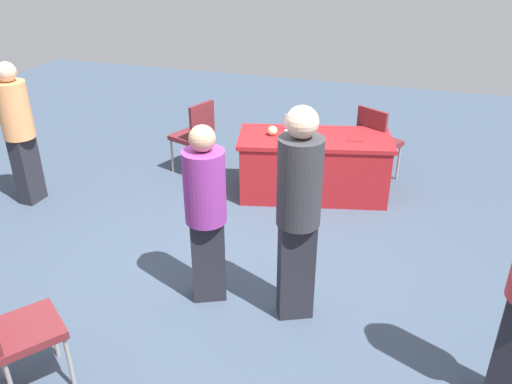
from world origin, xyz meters
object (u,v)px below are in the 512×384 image
object	(u,v)px
chair_by_pillar	(13,326)
yarn_ball	(272,131)
table_foreground	(314,166)
person_presenter	(299,207)
chair_tucked_left	(376,139)
chair_near_front	(195,132)
scissors_red	(355,141)
person_attendee_standing	(18,127)
laptop_silver	(299,129)
person_organiser	(206,208)

from	to	relation	value
chair_by_pillar	yarn_ball	xyz separation A→B (m)	(-0.79, -3.45, 0.23)
table_foreground	person_presenter	size ratio (longest dim) A/B	1.05
chair_tucked_left	table_foreground	bearing A→B (deg)	-106.39
chair_near_front	scissors_red	xyz separation A→B (m)	(-2.04, 0.16, 0.19)
scissors_red	person_attendee_standing	bearing A→B (deg)	14.73
chair_by_pillar	laptop_silver	size ratio (longest dim) A/B	2.42
chair_near_front	chair_by_pillar	world-z (taller)	chair_by_pillar
person_attendee_standing	yarn_ball	size ratio (longest dim) A/B	14.59
chair_near_front	person_attendee_standing	bearing A→B (deg)	150.25
person_presenter	chair_by_pillar	bearing A→B (deg)	-164.76
chair_by_pillar	person_attendee_standing	distance (m)	3.05
table_foreground	chair_by_pillar	size ratio (longest dim) A/B	1.95
person_presenter	yarn_ball	world-z (taller)	person_presenter
laptop_silver	person_organiser	bearing A→B (deg)	62.34
chair_near_front	laptop_silver	bearing A→B (deg)	-73.58
yarn_ball	scissors_red	size ratio (longest dim) A/B	0.63
chair_tucked_left	scissors_red	world-z (taller)	chair_tucked_left
yarn_ball	scissors_red	world-z (taller)	yarn_ball
person_presenter	person_organiser	distance (m)	0.78
table_foreground	person_organiser	bearing A→B (deg)	78.64
person_presenter	scissors_red	distance (m)	2.22
chair_by_pillar	person_presenter	xyz separation A→B (m)	(-1.60, -1.36, 0.46)
person_presenter	person_organiser	bearing A→B (deg)	155.32
laptop_silver	yarn_ball	bearing A→B (deg)	13.48
person_presenter	person_organiser	xyz separation A→B (m)	(0.77, 0.01, -0.14)
chair_tucked_left	person_attendee_standing	bearing A→B (deg)	-124.00
table_foreground	chair_near_front	distance (m)	1.60
laptop_silver	yarn_ball	xyz separation A→B (m)	(0.27, 0.19, 0.02)
person_presenter	person_attendee_standing	bearing A→B (deg)	138.27
person_presenter	person_attendee_standing	world-z (taller)	person_presenter
chair_tucked_left	chair_near_front	bearing A→B (deg)	-137.80
chair_near_front	person_presenter	xyz separation A→B (m)	(-1.91, 2.36, 0.47)
chair_near_front	scissors_red	distance (m)	2.06
person_organiser	yarn_ball	distance (m)	2.10
chair_near_front	chair_tucked_left	size ratio (longest dim) A/B	0.99
chair_near_front	table_foreground	bearing A→B (deg)	-75.94
laptop_silver	chair_by_pillar	bearing A→B (deg)	51.78
chair_tucked_left	person_organiser	size ratio (longest dim) A/B	0.61
chair_near_front	chair_by_pillar	bearing A→B (deg)	-155.60
chair_near_front	scissors_red	world-z (taller)	chair_near_front
person_organiser	yarn_ball	size ratio (longest dim) A/B	14.12
person_attendee_standing	person_presenter	bearing A→B (deg)	75.10
table_foreground	chair_near_front	xyz separation A→B (m)	(1.58, -0.15, 0.18)
laptop_silver	chair_tucked_left	bearing A→B (deg)	-170.86
yarn_ball	person_attendee_standing	bearing A→B (deg)	21.81
chair_tucked_left	yarn_ball	distance (m)	1.36
table_foreground	person_attendee_standing	world-z (taller)	person_attendee_standing
chair_tucked_left	person_presenter	world-z (taller)	person_presenter
chair_tucked_left	laptop_silver	size ratio (longest dim) A/B	2.42
person_presenter	laptop_silver	distance (m)	2.36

